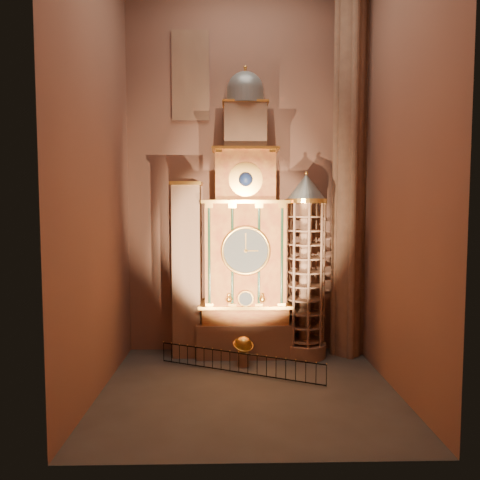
{
  "coord_description": "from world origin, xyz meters",
  "views": [
    {
      "loc": [
        -0.84,
        -19.92,
        8.58
      ],
      "look_at": [
        -0.34,
        3.0,
        6.98
      ],
      "focal_mm": 32.0,
      "sensor_mm": 36.0,
      "label": 1
    }
  ],
  "objects_px": {
    "celestial_globe": "(243,348)",
    "iron_railing": "(239,363)",
    "portrait_tower": "(187,269)",
    "astronomical_clock": "(245,243)",
    "stair_turret": "(305,267)"
  },
  "relations": [
    {
      "from": "astronomical_clock",
      "to": "celestial_globe",
      "type": "xyz_separation_m",
      "value": [
        -0.15,
        -1.84,
        -5.69
      ]
    },
    {
      "from": "portrait_tower",
      "to": "astronomical_clock",
      "type": "bearing_deg",
      "value": -0.29
    },
    {
      "from": "astronomical_clock",
      "to": "celestial_globe",
      "type": "height_order",
      "value": "astronomical_clock"
    },
    {
      "from": "celestial_globe",
      "to": "iron_railing",
      "type": "relative_size",
      "value": 0.2
    },
    {
      "from": "astronomical_clock",
      "to": "iron_railing",
      "type": "distance_m",
      "value": 6.81
    },
    {
      "from": "celestial_globe",
      "to": "iron_railing",
      "type": "distance_m",
      "value": 1.27
    },
    {
      "from": "astronomical_clock",
      "to": "iron_railing",
      "type": "relative_size",
      "value": 1.98
    },
    {
      "from": "stair_turret",
      "to": "celestial_globe",
      "type": "relative_size",
      "value": 6.56
    },
    {
      "from": "astronomical_clock",
      "to": "stair_turret",
      "type": "distance_m",
      "value": 3.78
    },
    {
      "from": "portrait_tower",
      "to": "celestial_globe",
      "type": "distance_m",
      "value": 5.6
    },
    {
      "from": "portrait_tower",
      "to": "iron_railing",
      "type": "relative_size",
      "value": 1.21
    },
    {
      "from": "portrait_tower",
      "to": "stair_turret",
      "type": "distance_m",
      "value": 6.91
    },
    {
      "from": "stair_turret",
      "to": "astronomical_clock",
      "type": "bearing_deg",
      "value": 175.7
    },
    {
      "from": "celestial_globe",
      "to": "stair_turret",
      "type": "bearing_deg",
      "value": 23.32
    },
    {
      "from": "astronomical_clock",
      "to": "celestial_globe",
      "type": "relative_size",
      "value": 10.14
    }
  ]
}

